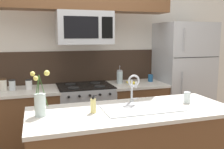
{
  "coord_description": "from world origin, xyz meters",
  "views": [
    {
      "loc": [
        -0.68,
        -2.51,
        1.61
      ],
      "look_at": [
        0.2,
        0.27,
        1.16
      ],
      "focal_mm": 40.0,
      "sensor_mm": 36.0,
      "label": 1
    }
  ],
  "objects_px": {
    "banana_bunch": "(132,83)",
    "flower_vase": "(40,103)",
    "sink_faucet": "(133,85)",
    "refrigerator": "(182,80)",
    "french_press": "(120,77)",
    "storage_jar_medium": "(12,85)",
    "storage_jar_short": "(29,84)",
    "drinking_glass": "(187,97)",
    "storage_jar_tall": "(3,85)",
    "microwave": "(84,28)",
    "coffee_tin": "(150,78)",
    "stove_range": "(85,117)",
    "dish_soap_bottle": "(93,105)"
  },
  "relations": [
    {
      "from": "banana_bunch",
      "to": "flower_vase",
      "type": "xyz_separation_m",
      "value": [
        -1.34,
        -1.13,
        0.09
      ]
    },
    {
      "from": "sink_faucet",
      "to": "flower_vase",
      "type": "height_order",
      "value": "flower_vase"
    },
    {
      "from": "refrigerator",
      "to": "french_press",
      "type": "xyz_separation_m",
      "value": [
        -1.05,
        0.04,
        0.1
      ]
    },
    {
      "from": "storage_jar_medium",
      "to": "refrigerator",
      "type": "bearing_deg",
      "value": -0.11
    },
    {
      "from": "storage_jar_short",
      "to": "sink_faucet",
      "type": "xyz_separation_m",
      "value": [
        1.06,
        -1.05,
        0.13
      ]
    },
    {
      "from": "refrigerator",
      "to": "drinking_glass",
      "type": "bearing_deg",
      "value": -120.97
    },
    {
      "from": "storage_jar_tall",
      "to": "storage_jar_short",
      "type": "distance_m",
      "value": 0.32
    },
    {
      "from": "sink_faucet",
      "to": "storage_jar_short",
      "type": "bearing_deg",
      "value": 135.24
    },
    {
      "from": "sink_faucet",
      "to": "microwave",
      "type": "bearing_deg",
      "value": 106.95
    },
    {
      "from": "banana_bunch",
      "to": "coffee_tin",
      "type": "xyz_separation_m",
      "value": [
        0.35,
        0.11,
        0.03
      ]
    },
    {
      "from": "sink_faucet",
      "to": "flower_vase",
      "type": "bearing_deg",
      "value": -170.92
    },
    {
      "from": "stove_range",
      "to": "coffee_tin",
      "type": "bearing_deg",
      "value": 2.74
    },
    {
      "from": "banana_bunch",
      "to": "sink_faucet",
      "type": "height_order",
      "value": "sink_faucet"
    },
    {
      "from": "flower_vase",
      "to": "french_press",
      "type": "bearing_deg",
      "value": 46.65
    },
    {
      "from": "stove_range",
      "to": "dish_soap_bottle",
      "type": "height_order",
      "value": "dish_soap_bottle"
    },
    {
      "from": "french_press",
      "to": "drinking_glass",
      "type": "height_order",
      "value": "french_press"
    },
    {
      "from": "refrigerator",
      "to": "banana_bunch",
      "type": "height_order",
      "value": "refrigerator"
    },
    {
      "from": "storage_jar_medium",
      "to": "sink_faucet",
      "type": "xyz_separation_m",
      "value": [
        1.27,
        -1.06,
        0.13
      ]
    },
    {
      "from": "storage_jar_medium",
      "to": "stove_range",
      "type": "bearing_deg",
      "value": -1.5
    },
    {
      "from": "storage_jar_medium",
      "to": "banana_bunch",
      "type": "relative_size",
      "value": 0.73
    },
    {
      "from": "refrigerator",
      "to": "coffee_tin",
      "type": "relative_size",
      "value": 16.48
    },
    {
      "from": "drinking_glass",
      "to": "flower_vase",
      "type": "distance_m",
      "value": 1.5
    },
    {
      "from": "microwave",
      "to": "dish_soap_bottle",
      "type": "relative_size",
      "value": 4.51
    },
    {
      "from": "refrigerator",
      "to": "storage_jar_short",
      "type": "distance_m",
      "value": 2.34
    },
    {
      "from": "dish_soap_bottle",
      "to": "coffee_tin",
      "type": "bearing_deg",
      "value": 46.7
    },
    {
      "from": "coffee_tin",
      "to": "stove_range",
      "type": "bearing_deg",
      "value": -177.26
    },
    {
      "from": "storage_jar_short",
      "to": "drinking_glass",
      "type": "xyz_separation_m",
      "value": [
        1.61,
        -1.22,
        -0.01
      ]
    },
    {
      "from": "refrigerator",
      "to": "flower_vase",
      "type": "xyz_separation_m",
      "value": [
        -2.23,
        -1.21,
        0.12
      ]
    },
    {
      "from": "sink_faucet",
      "to": "storage_jar_tall",
      "type": "bearing_deg",
      "value": 142.14
    },
    {
      "from": "storage_jar_tall",
      "to": "sink_faucet",
      "type": "relative_size",
      "value": 0.51
    },
    {
      "from": "storage_jar_short",
      "to": "sink_faucet",
      "type": "relative_size",
      "value": 0.44
    },
    {
      "from": "french_press",
      "to": "drinking_glass",
      "type": "xyz_separation_m",
      "value": [
        0.31,
        -1.26,
        -0.04
      ]
    },
    {
      "from": "stove_range",
      "to": "refrigerator",
      "type": "bearing_deg",
      "value": 0.72
    },
    {
      "from": "storage_jar_short",
      "to": "sink_faucet",
      "type": "bearing_deg",
      "value": -44.76
    },
    {
      "from": "storage_jar_tall",
      "to": "storage_jar_short",
      "type": "xyz_separation_m",
      "value": [
        0.32,
        -0.02,
        -0.01
      ]
    },
    {
      "from": "french_press",
      "to": "flower_vase",
      "type": "bearing_deg",
      "value": -133.35
    },
    {
      "from": "storage_jar_tall",
      "to": "banana_bunch",
      "type": "xyz_separation_m",
      "value": [
        1.77,
        -0.09,
        -0.06
      ]
    },
    {
      "from": "storage_jar_short",
      "to": "flower_vase",
      "type": "height_order",
      "value": "flower_vase"
    },
    {
      "from": "stove_range",
      "to": "coffee_tin",
      "type": "distance_m",
      "value": 1.16
    },
    {
      "from": "stove_range",
      "to": "french_press",
      "type": "bearing_deg",
      "value": 6.32
    },
    {
      "from": "coffee_tin",
      "to": "storage_jar_medium",
      "type": "bearing_deg",
      "value": -179.29
    },
    {
      "from": "refrigerator",
      "to": "storage_jar_tall",
      "type": "relative_size",
      "value": 11.52
    },
    {
      "from": "refrigerator",
      "to": "storage_jar_short",
      "type": "height_order",
      "value": "refrigerator"
    },
    {
      "from": "banana_bunch",
      "to": "microwave",
      "type": "bearing_deg",
      "value": 176.81
    },
    {
      "from": "refrigerator",
      "to": "storage_jar_medium",
      "type": "xyz_separation_m",
      "value": [
        -2.55,
        0.01,
        0.07
      ]
    },
    {
      "from": "drinking_glass",
      "to": "storage_jar_tall",
      "type": "bearing_deg",
      "value": 147.32
    },
    {
      "from": "coffee_tin",
      "to": "drinking_glass",
      "type": "bearing_deg",
      "value": -98.64
    },
    {
      "from": "flower_vase",
      "to": "stove_range",
      "type": "bearing_deg",
      "value": 61.83
    },
    {
      "from": "refrigerator",
      "to": "french_press",
      "type": "bearing_deg",
      "value": 177.81
    },
    {
      "from": "storage_jar_short",
      "to": "coffee_tin",
      "type": "height_order",
      "value": "storage_jar_short"
    }
  ]
}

